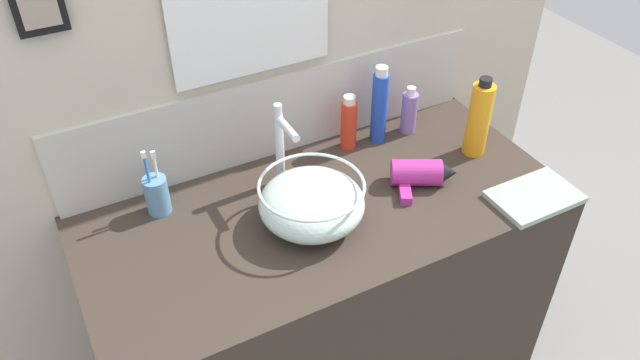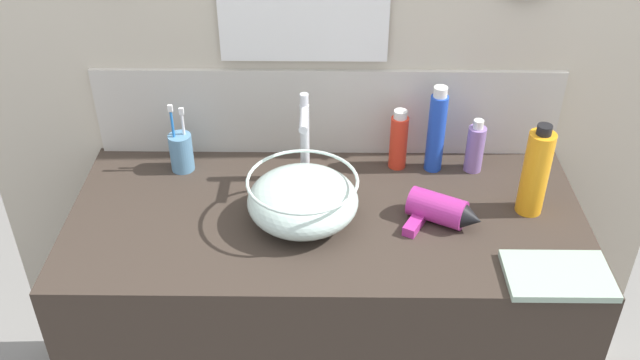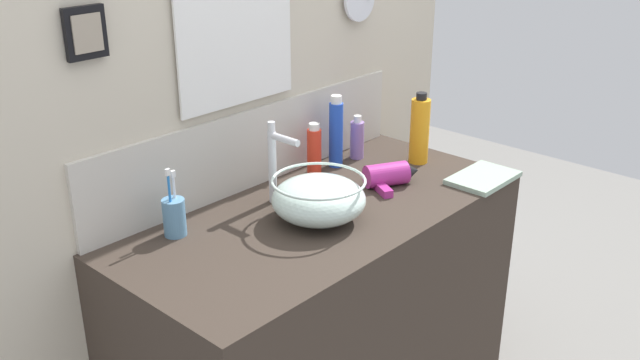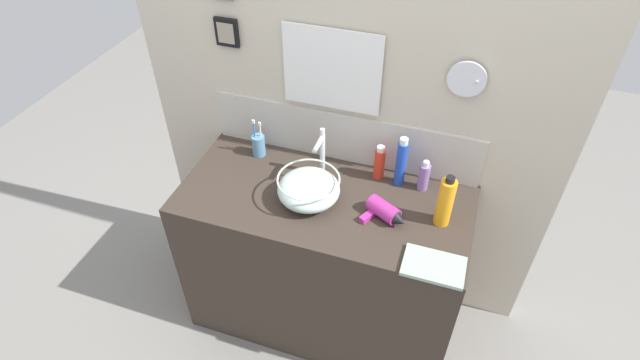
{
  "view_description": "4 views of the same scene",
  "coord_description": "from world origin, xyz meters",
  "px_view_note": "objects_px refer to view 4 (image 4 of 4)",
  "views": [
    {
      "loc": [
        -0.58,
        -1.08,
        1.93
      ],
      "look_at": [
        -0.02,
        0.0,
        0.95
      ],
      "focal_mm": 35.0,
      "sensor_mm": 36.0,
      "label": 1
    },
    {
      "loc": [
        -0.0,
        -1.39,
        1.93
      ],
      "look_at": [
        -0.02,
        0.0,
        0.95
      ],
      "focal_mm": 40.0,
      "sensor_mm": 36.0,
      "label": 2
    },
    {
      "loc": [
        -1.39,
        -1.25,
        1.74
      ],
      "look_at": [
        -0.02,
        0.0,
        0.95
      ],
      "focal_mm": 40.0,
      "sensor_mm": 36.0,
      "label": 3
    },
    {
      "loc": [
        0.48,
        -1.48,
        2.34
      ],
      "look_at": [
        -0.02,
        0.0,
        0.95
      ],
      "focal_mm": 28.0,
      "sensor_mm": 36.0,
      "label": 4
    }
  ],
  "objects_px": {
    "faucet": "(322,151)",
    "hand_towel": "(434,266)",
    "glass_bowl_sink": "(309,189)",
    "hair_drier": "(385,212)",
    "lotion_bottle": "(401,162)",
    "spray_bottle": "(424,176)",
    "shampoo_bottle": "(379,163)",
    "soap_dispenser": "(445,202)",
    "toothbrush_cup": "(259,145)"
  },
  "relations": [
    {
      "from": "glass_bowl_sink",
      "to": "hair_drier",
      "type": "height_order",
      "value": "glass_bowl_sink"
    },
    {
      "from": "soap_dispenser",
      "to": "spray_bottle",
      "type": "bearing_deg",
      "value": 121.18
    },
    {
      "from": "faucet",
      "to": "hand_towel",
      "type": "xyz_separation_m",
      "value": [
        0.57,
        -0.37,
        -0.13
      ]
    },
    {
      "from": "glass_bowl_sink",
      "to": "hand_towel",
      "type": "height_order",
      "value": "glass_bowl_sink"
    },
    {
      "from": "hair_drier",
      "to": "toothbrush_cup",
      "type": "relative_size",
      "value": 1.01
    },
    {
      "from": "lotion_bottle",
      "to": "glass_bowl_sink",
      "type": "bearing_deg",
      "value": -145.52
    },
    {
      "from": "glass_bowl_sink",
      "to": "soap_dispenser",
      "type": "distance_m",
      "value": 0.56
    },
    {
      "from": "toothbrush_cup",
      "to": "hand_towel",
      "type": "distance_m",
      "value": 0.99
    },
    {
      "from": "toothbrush_cup",
      "to": "soap_dispenser",
      "type": "height_order",
      "value": "soap_dispenser"
    },
    {
      "from": "lotion_bottle",
      "to": "faucet",
      "type": "bearing_deg",
      "value": -169.47
    },
    {
      "from": "lotion_bottle",
      "to": "soap_dispenser",
      "type": "xyz_separation_m",
      "value": [
        0.21,
        -0.18,
        -0.0
      ]
    },
    {
      "from": "faucet",
      "to": "hand_towel",
      "type": "relative_size",
      "value": 1.08
    },
    {
      "from": "shampoo_bottle",
      "to": "hand_towel",
      "type": "relative_size",
      "value": 0.74
    },
    {
      "from": "glass_bowl_sink",
      "to": "shampoo_bottle",
      "type": "distance_m",
      "value": 0.35
    },
    {
      "from": "toothbrush_cup",
      "to": "spray_bottle",
      "type": "height_order",
      "value": "toothbrush_cup"
    },
    {
      "from": "faucet",
      "to": "soap_dispenser",
      "type": "xyz_separation_m",
      "value": [
        0.56,
        -0.12,
        -0.03
      ]
    },
    {
      "from": "hand_towel",
      "to": "hair_drier",
      "type": "bearing_deg",
      "value": 140.0
    },
    {
      "from": "toothbrush_cup",
      "to": "spray_bottle",
      "type": "bearing_deg",
      "value": 0.49
    },
    {
      "from": "toothbrush_cup",
      "to": "soap_dispenser",
      "type": "distance_m",
      "value": 0.9
    },
    {
      "from": "glass_bowl_sink",
      "to": "spray_bottle",
      "type": "relative_size",
      "value": 1.76
    },
    {
      "from": "soap_dispenser",
      "to": "hand_towel",
      "type": "bearing_deg",
      "value": -87.87
    },
    {
      "from": "shampoo_bottle",
      "to": "soap_dispenser",
      "type": "xyz_separation_m",
      "value": [
        0.31,
        -0.19,
        0.03
      ]
    },
    {
      "from": "glass_bowl_sink",
      "to": "soap_dispenser",
      "type": "xyz_separation_m",
      "value": [
        0.56,
        0.05,
        0.05
      ]
    },
    {
      "from": "shampoo_bottle",
      "to": "spray_bottle",
      "type": "distance_m",
      "value": 0.2
    },
    {
      "from": "shampoo_bottle",
      "to": "hand_towel",
      "type": "xyz_separation_m",
      "value": [
        0.32,
        -0.44,
        -0.07
      ]
    },
    {
      "from": "glass_bowl_sink",
      "to": "faucet",
      "type": "xyz_separation_m",
      "value": [
        0.0,
        0.17,
        0.08
      ]
    },
    {
      "from": "soap_dispenser",
      "to": "hand_towel",
      "type": "relative_size",
      "value": 1.05
    },
    {
      "from": "glass_bowl_sink",
      "to": "faucet",
      "type": "height_order",
      "value": "faucet"
    },
    {
      "from": "faucet",
      "to": "glass_bowl_sink",
      "type": "bearing_deg",
      "value": -90.0
    },
    {
      "from": "spray_bottle",
      "to": "toothbrush_cup",
      "type": "bearing_deg",
      "value": -179.51
    },
    {
      "from": "toothbrush_cup",
      "to": "spray_bottle",
      "type": "xyz_separation_m",
      "value": [
        0.78,
        0.01,
        0.01
      ]
    },
    {
      "from": "shampoo_bottle",
      "to": "lotion_bottle",
      "type": "xyz_separation_m",
      "value": [
        0.1,
        -0.01,
        0.04
      ]
    },
    {
      "from": "spray_bottle",
      "to": "soap_dispenser",
      "type": "relative_size",
      "value": 0.62
    },
    {
      "from": "shampoo_bottle",
      "to": "soap_dispenser",
      "type": "relative_size",
      "value": 0.7
    },
    {
      "from": "spray_bottle",
      "to": "lotion_bottle",
      "type": "xyz_separation_m",
      "value": [
        -0.11,
        0.0,
        0.05
      ]
    },
    {
      "from": "faucet",
      "to": "soap_dispenser",
      "type": "distance_m",
      "value": 0.57
    },
    {
      "from": "spray_bottle",
      "to": "faucet",
      "type": "bearing_deg",
      "value": -172.44
    },
    {
      "from": "spray_bottle",
      "to": "shampoo_bottle",
      "type": "bearing_deg",
      "value": 176.03
    },
    {
      "from": "faucet",
      "to": "spray_bottle",
      "type": "relative_size",
      "value": 1.65
    },
    {
      "from": "soap_dispenser",
      "to": "shampoo_bottle",
      "type": "bearing_deg",
      "value": 147.98
    },
    {
      "from": "faucet",
      "to": "lotion_bottle",
      "type": "relative_size",
      "value": 1.02
    },
    {
      "from": "glass_bowl_sink",
      "to": "toothbrush_cup",
      "type": "xyz_separation_m",
      "value": [
        -0.33,
        0.22,
        -0.01
      ]
    },
    {
      "from": "shampoo_bottle",
      "to": "hand_towel",
      "type": "distance_m",
      "value": 0.55
    },
    {
      "from": "hair_drier",
      "to": "spray_bottle",
      "type": "bearing_deg",
      "value": 63.8
    },
    {
      "from": "glass_bowl_sink",
      "to": "hair_drier",
      "type": "bearing_deg",
      "value": -0.25
    },
    {
      "from": "glass_bowl_sink",
      "to": "spray_bottle",
      "type": "height_order",
      "value": "spray_bottle"
    },
    {
      "from": "hair_drier",
      "to": "shampoo_bottle",
      "type": "distance_m",
      "value": 0.26
    },
    {
      "from": "faucet",
      "to": "toothbrush_cup",
      "type": "height_order",
      "value": "faucet"
    },
    {
      "from": "toothbrush_cup",
      "to": "lotion_bottle",
      "type": "distance_m",
      "value": 0.67
    },
    {
      "from": "shampoo_bottle",
      "to": "toothbrush_cup",
      "type": "bearing_deg",
      "value": -177.95
    }
  ]
}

